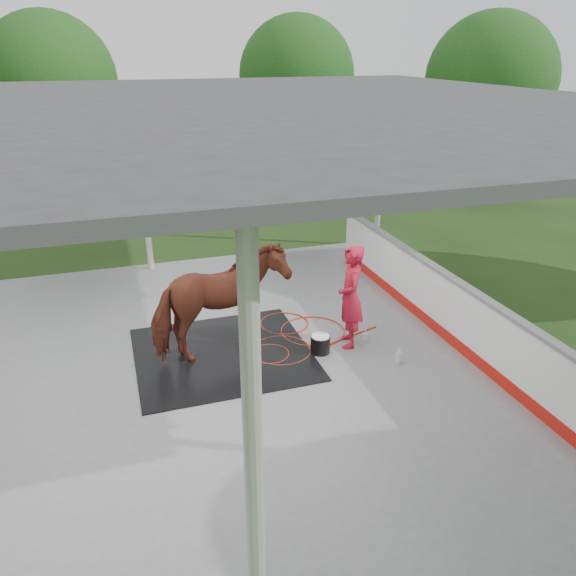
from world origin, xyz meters
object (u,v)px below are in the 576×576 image
object	(u,v)px
dasher_board	(440,303)
handler	(351,297)
wash_bucket	(320,344)
horse	(220,303)

from	to	relation	value
dasher_board	handler	world-z (taller)	handler
dasher_board	wash_bucket	distance (m)	2.32
handler	wash_bucket	size ratio (longest dim) A/B	5.42
dasher_board	handler	distance (m)	1.75
dasher_board	horse	distance (m)	3.89
dasher_board	horse	xyz separation A→B (m)	(-3.85, 0.35, 0.39)
handler	wash_bucket	xyz separation A→B (m)	(-0.56, -0.11, -0.73)
horse	wash_bucket	world-z (taller)	horse
horse	handler	world-z (taller)	horse
dasher_board	horse	bearing A→B (deg)	174.74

